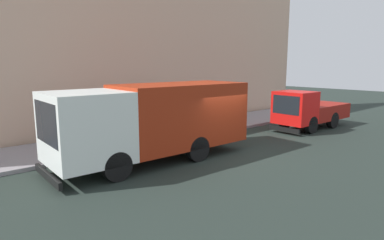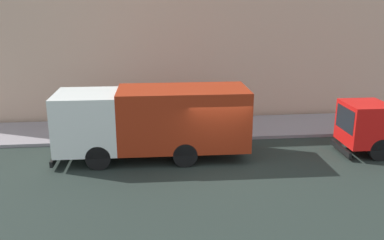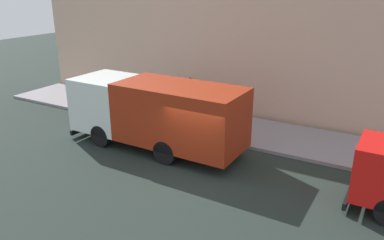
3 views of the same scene
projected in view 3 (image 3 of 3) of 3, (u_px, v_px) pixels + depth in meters
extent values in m
plane|color=#222C27|center=(195.00, 171.00, 14.73)|extent=(80.00, 80.00, 0.00)
cube|color=gray|center=(243.00, 130.00, 18.67)|extent=(3.70, 30.00, 0.15)
cube|color=#D1AC90|center=(267.00, 15.00, 18.78)|extent=(0.50, 30.00, 10.82)
cube|color=white|center=(108.00, 102.00, 17.64)|extent=(2.61, 2.58, 2.37)
cube|color=black|center=(88.00, 92.00, 18.14)|extent=(2.16, 0.10, 1.33)
cube|color=#9A2810|center=(180.00, 115.00, 15.72)|extent=(2.66, 5.43, 2.50)
cube|color=black|center=(90.00, 125.00, 18.76)|extent=(2.47, 0.16, 0.24)
cylinder|color=black|center=(101.00, 136.00, 16.88)|extent=(0.32, 1.00, 1.00)
cylinder|color=black|center=(133.00, 121.00, 18.72)|extent=(0.32, 1.00, 1.00)
cylinder|color=black|center=(165.00, 152.00, 15.23)|extent=(0.32, 1.00, 1.00)
cylinder|color=black|center=(194.00, 134.00, 17.06)|extent=(0.32, 1.00, 1.00)
cube|color=black|center=(357.00, 158.00, 12.15)|extent=(1.65, 0.08, 1.01)
cube|color=black|center=(349.00, 194.00, 12.64)|extent=(1.89, 0.15, 0.24)
cylinder|color=#5B5647|center=(175.00, 100.00, 21.86)|extent=(0.34, 0.34, 0.81)
cylinder|color=#2F4F96|center=(175.00, 88.00, 21.61)|extent=(0.45, 0.45, 0.65)
sphere|color=#98714C|center=(175.00, 80.00, 21.46)|extent=(0.21, 0.21, 0.21)
cylinder|color=brown|center=(188.00, 113.00, 19.64)|extent=(0.42, 0.42, 0.79)
cylinder|color=maroon|center=(188.00, 100.00, 19.41)|extent=(0.56, 0.56, 0.61)
sphere|color=#8F6D49|center=(188.00, 92.00, 19.26)|extent=(0.23, 0.23, 0.23)
cylinder|color=#4C5156|center=(190.00, 104.00, 18.07)|extent=(0.08, 0.08, 2.62)
cube|color=blue|center=(190.00, 83.00, 17.73)|extent=(0.44, 0.03, 0.36)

